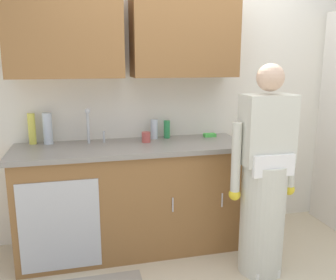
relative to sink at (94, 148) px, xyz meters
name	(u,v)px	position (x,y,z in m)	size (l,w,h in m)	color
kitchen_wall_with_uppers	(170,79)	(0.72, 0.29, 0.55)	(4.80, 0.44, 2.70)	silver
counter_cabinet	(132,199)	(0.31, -0.01, -0.48)	(1.90, 0.62, 0.90)	brown
countertop	(131,147)	(0.31, -0.01, -0.01)	(1.96, 0.66, 0.04)	gray
sink	(94,148)	(0.00, 0.00, 0.00)	(0.50, 0.36, 0.35)	#B7BABF
person_at_sink	(264,188)	(1.23, -0.61, -0.23)	(0.55, 0.34, 1.62)	white
bottle_water_tall	(167,129)	(0.67, 0.20, 0.10)	(0.06, 0.06, 0.16)	#2D8C4C
bottle_water_short	(48,128)	(-0.38, 0.21, 0.15)	(0.08, 0.08, 0.27)	silver
bottle_cleaner_spray	(154,129)	(0.55, 0.19, 0.10)	(0.07, 0.07, 0.18)	silver
bottle_soap	(32,129)	(-0.51, 0.23, 0.15)	(0.06, 0.06, 0.26)	#D8D14C
cup_by_sink	(146,137)	(0.45, 0.07, 0.06)	(0.08, 0.08, 0.09)	#B24C47
sponge	(210,135)	(1.07, 0.16, 0.03)	(0.11, 0.07, 0.03)	#4CBF4C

